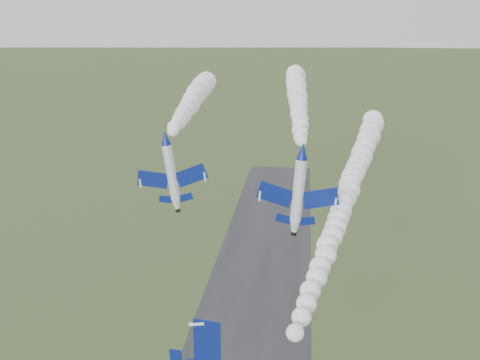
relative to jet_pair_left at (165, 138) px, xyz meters
name	(u,v)px	position (x,y,z in m)	size (l,w,h in m)	color
smoke_trail_jet_lead	(350,187)	(27.14, 9.77, -9.46)	(4.44, 78.57, 4.44)	white
jet_pair_left	(165,138)	(0.00, 0.00, 0.00)	(10.23, 12.38, 3.18)	silver
smoke_trail_jet_pair_left	(193,100)	(-2.56, 31.45, 0.52)	(4.81, 56.88, 4.81)	white
jet_pair_right	(303,151)	(19.51, -0.27, -1.29)	(11.51, 13.85, 3.45)	silver
smoke_trail_jet_pair_right	(298,99)	(18.04, 37.55, 0.27)	(4.71, 68.10, 4.71)	white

